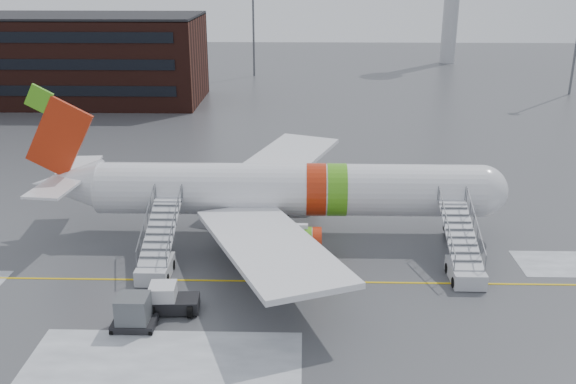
{
  "coord_description": "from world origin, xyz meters",
  "views": [
    {
      "loc": [
        1.01,
        -37.46,
        19.1
      ],
      "look_at": [
        -0.06,
        4.76,
        4.0
      ],
      "focal_mm": 40.0,
      "sensor_mm": 36.0,
      "label": 1
    }
  ],
  "objects_px": {
    "airstair_aft": "(157,257)",
    "pushback_tug": "(169,300)",
    "airstair_fwd": "(463,260)",
    "uld_container": "(134,313)",
    "airliner": "(276,190)"
  },
  "relations": [
    {
      "from": "airstair_fwd",
      "to": "airstair_aft",
      "type": "relative_size",
      "value": 1.0
    },
    {
      "from": "airliner",
      "to": "uld_container",
      "type": "distance_m",
      "value": 15.48
    },
    {
      "from": "pushback_tug",
      "to": "airstair_fwd",
      "type": "bearing_deg",
      "value": 15.65
    },
    {
      "from": "airstair_fwd",
      "to": "airliner",
      "type": "bearing_deg",
      "value": 152.18
    },
    {
      "from": "airstair_aft",
      "to": "airstair_fwd",
      "type": "bearing_deg",
      "value": 0.0
    },
    {
      "from": "airliner",
      "to": "airstair_fwd",
      "type": "distance_m",
      "value": 14.2
    },
    {
      "from": "uld_container",
      "to": "airliner",
      "type": "bearing_deg",
      "value": 61.49
    },
    {
      "from": "pushback_tug",
      "to": "uld_container",
      "type": "height_order",
      "value": "uld_container"
    },
    {
      "from": "uld_container",
      "to": "pushback_tug",
      "type": "bearing_deg",
      "value": 48.54
    },
    {
      "from": "airstair_aft",
      "to": "uld_container",
      "type": "distance_m",
      "value": 6.89
    },
    {
      "from": "airstair_aft",
      "to": "pushback_tug",
      "type": "distance_m",
      "value": 5.38
    },
    {
      "from": "airstair_fwd",
      "to": "airstair_aft",
      "type": "distance_m",
      "value": 19.85
    },
    {
      "from": "airstair_fwd",
      "to": "pushback_tug",
      "type": "height_order",
      "value": "airstair_fwd"
    },
    {
      "from": "airliner",
      "to": "uld_container",
      "type": "bearing_deg",
      "value": -118.51
    },
    {
      "from": "airstair_aft",
      "to": "uld_container",
      "type": "relative_size",
      "value": 3.24
    }
  ]
}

